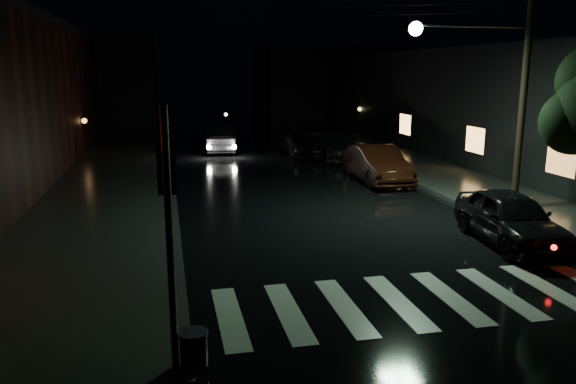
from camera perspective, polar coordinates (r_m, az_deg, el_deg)
ground at (r=11.27m, az=0.60°, el=-13.11°), size 120.00×120.00×0.00m
sidewalk_left at (r=24.54m, az=-18.44°, el=0.46°), size 6.00×44.00×0.15m
sidewalk_right at (r=27.31m, az=14.63°, el=1.85°), size 4.00×44.00×0.15m
building_right at (r=33.98m, az=22.51°, el=8.27°), size 10.00×40.00×6.00m
building_far_left at (r=55.47m, az=-20.70°, el=10.65°), size 14.00×10.00×8.00m
building_far_right at (r=57.30m, az=4.26°, el=10.91°), size 14.00×10.00×7.00m
crosswalk at (r=12.64m, az=13.68°, el=-10.53°), size 9.00×3.00×0.01m
signal_pole_corner at (r=9.08m, az=-10.72°, el=-9.20°), size 0.68×0.61×4.20m
utility_pole at (r=20.25m, az=21.37°, el=10.79°), size 4.92×0.44×8.00m
parked_car_a at (r=17.07m, az=21.66°, el=-2.43°), size 2.20×4.58×1.51m
parked_car_b at (r=24.93m, az=9.02°, el=2.84°), size 1.80×4.95×1.62m
parked_car_c at (r=31.67m, az=4.43°, el=4.82°), size 2.44×5.26×1.49m
parked_car_d at (r=32.45m, az=2.20°, el=5.10°), size 2.82×5.73×1.56m
oncoming_car at (r=34.14m, az=-6.84°, el=5.35°), size 2.01×4.77×1.53m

